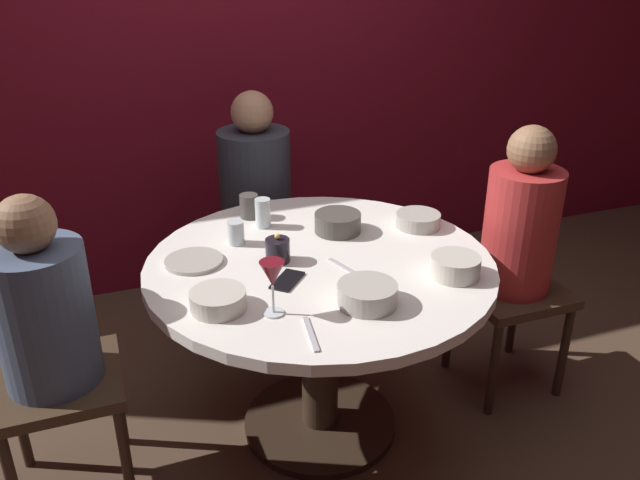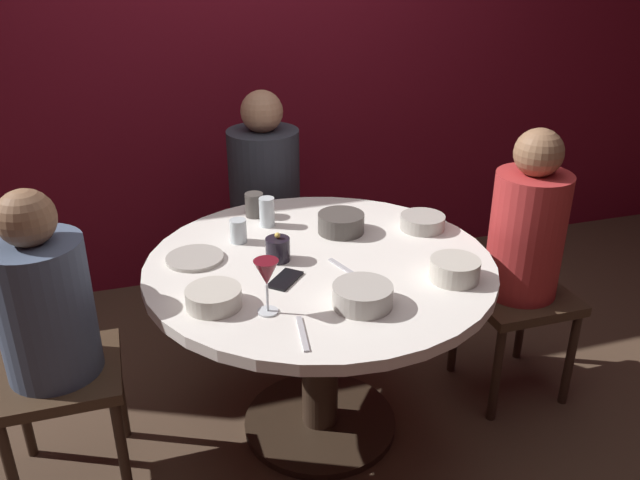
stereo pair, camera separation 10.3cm
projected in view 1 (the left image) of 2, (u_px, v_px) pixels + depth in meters
ground_plane at (320, 424)px, 2.60m from camera, size 8.00×8.00×0.00m
back_wall at (221, 39)px, 3.26m from camera, size 6.00×0.10×2.60m
dining_table at (320, 302)px, 2.35m from camera, size 1.23×1.23×0.74m
seated_diner_left at (45, 321)px, 2.02m from camera, size 0.40×0.40×1.11m
seated_diner_back at (255, 185)px, 3.03m from camera, size 0.40×0.40×1.16m
seated_diner_right at (520, 234)px, 2.56m from camera, size 0.40×0.40×1.14m
candle_holder at (278, 250)px, 2.26m from camera, size 0.09×0.09×0.11m
wine_glass at (272, 276)px, 1.91m from camera, size 0.08×0.08×0.18m
dinner_plate at (194, 261)px, 2.26m from camera, size 0.20×0.20×0.01m
cell_phone at (287, 280)px, 2.14m from camera, size 0.15×0.15×0.01m
bowl_serving_large at (455, 266)px, 2.16m from camera, size 0.17×0.17×0.07m
bowl_salad_center at (367, 294)px, 2.00m from camera, size 0.19×0.19×0.07m
bowl_small_white at (418, 220)px, 2.54m from camera, size 0.17×0.17×0.05m
bowl_sauce_side at (218, 300)px, 1.98m from camera, size 0.17×0.17×0.06m
bowl_rice_portion at (338, 223)px, 2.49m from camera, size 0.18×0.18×0.07m
cup_near_candle at (236, 233)px, 2.39m from camera, size 0.06×0.06×0.09m
cup_by_left_diner at (249, 206)px, 2.61m from camera, size 0.07×0.07×0.10m
cup_by_right_diner at (263, 213)px, 2.52m from camera, size 0.06×0.06×0.12m
fork_near_plate at (311, 334)px, 1.86m from camera, size 0.04×0.18×0.01m
knife_near_plate at (346, 268)px, 2.22m from camera, size 0.07×0.18×0.01m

